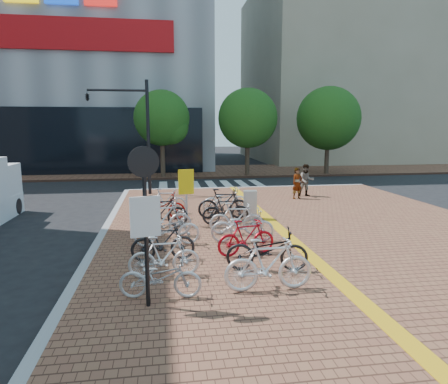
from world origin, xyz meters
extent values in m
plane|color=black|center=(0.00, 0.00, 0.00)|extent=(120.00, 120.00, 0.00)
cube|color=gold|center=(2.00, -5.00, 0.16)|extent=(0.40, 34.00, 0.01)
cube|color=gray|center=(-4.00, -5.00, 0.08)|extent=(0.25, 34.00, 0.15)
cube|color=gray|center=(3.00, 12.00, 0.08)|extent=(14.00, 0.25, 0.15)
cube|color=brown|center=(0.00, 21.00, 0.07)|extent=(70.00, 8.00, 0.15)
cube|color=gray|center=(-16.00, 32.00, 14.00)|extent=(36.00, 24.00, 28.00)
cube|color=gray|center=(18.00, 32.00, 9.00)|extent=(20.00, 18.00, 18.00)
cube|color=silver|center=(-3.00, 14.00, 0.01)|extent=(0.50, 4.00, 0.01)
cube|color=silver|center=(-2.00, 14.00, 0.01)|extent=(0.50, 4.00, 0.01)
cube|color=silver|center=(-1.00, 14.00, 0.01)|extent=(0.50, 4.00, 0.01)
cube|color=silver|center=(0.00, 14.00, 0.01)|extent=(0.50, 4.00, 0.01)
cube|color=silver|center=(1.00, 14.00, 0.01)|extent=(0.50, 4.00, 0.01)
cube|color=silver|center=(2.00, 14.00, 0.01)|extent=(0.50, 4.00, 0.01)
cube|color=silver|center=(3.00, 14.00, 0.01)|extent=(0.50, 4.00, 0.01)
cube|color=silver|center=(4.00, 14.00, 0.01)|extent=(0.50, 4.00, 0.01)
cylinder|color=#38281E|center=(-2.00, 17.50, 1.45)|extent=(0.32, 0.32, 2.60)
sphere|color=#194714|center=(-2.00, 17.50, 4.20)|extent=(3.80, 3.80, 3.80)
sphere|color=#194714|center=(-1.40, 17.20, 3.60)|extent=(2.40, 2.40, 2.40)
cylinder|color=#38281E|center=(4.00, 17.50, 1.45)|extent=(0.32, 0.32, 2.60)
sphere|color=#194714|center=(4.00, 17.50, 4.20)|extent=(4.20, 4.20, 4.20)
sphere|color=#194714|center=(4.60, 17.20, 3.60)|extent=(2.40, 2.40, 2.40)
cylinder|color=#38281E|center=(10.00, 17.50, 1.45)|extent=(0.32, 0.32, 2.60)
sphere|color=#194714|center=(10.00, 17.50, 4.20)|extent=(4.60, 4.60, 4.60)
sphere|color=#194714|center=(10.60, 17.20, 3.60)|extent=(2.40, 2.40, 2.40)
imported|color=#B9B9BE|center=(-2.04, -2.61, 0.60)|extent=(1.77, 0.81, 0.90)
imported|color=silver|center=(-1.96, -1.47, 0.65)|extent=(1.69, 0.55, 1.01)
imported|color=black|center=(-1.99, -0.29, 0.65)|extent=(1.69, 0.53, 1.01)
imported|color=silver|center=(-1.88, 1.05, 0.66)|extent=(1.99, 0.82, 1.02)
imported|color=#B0AFB4|center=(-2.03, 2.01, 0.73)|extent=(1.99, 0.77, 1.17)
imported|color=black|center=(-2.06, 3.28, 0.72)|extent=(1.93, 0.73, 1.13)
imported|color=#AA110C|center=(-2.10, 4.57, 0.66)|extent=(2.03, 1.06, 1.01)
imported|color=silver|center=(-1.89, 5.58, 0.66)|extent=(1.75, 0.73, 1.02)
imported|color=silver|center=(0.26, -2.58, 0.73)|extent=(1.95, 0.57, 1.17)
imported|color=black|center=(0.53, -1.40, 0.68)|extent=(2.10, 1.06, 1.05)
imported|color=#A50B17|center=(0.27, -0.17, 0.65)|extent=(1.72, 0.77, 1.00)
imported|color=#B2B1B6|center=(0.42, 1.10, 0.66)|extent=(1.97, 0.75, 1.02)
imported|color=#BBBABF|center=(0.38, 1.92, 0.68)|extent=(1.84, 0.84, 1.07)
imported|color=black|center=(0.25, 3.40, 0.67)|extent=(1.75, 0.59, 1.03)
imported|color=black|center=(0.29, 4.22, 0.73)|extent=(1.99, 0.75, 1.17)
imported|color=white|center=(0.54, 5.46, 0.65)|extent=(1.99, 1.00, 1.00)
imported|color=gray|center=(4.48, 7.92, 0.91)|extent=(0.63, 0.50, 1.51)
imported|color=#464B59|center=(5.14, 8.50, 0.96)|extent=(0.83, 0.67, 1.62)
cube|color=#B3B4B8|center=(1.29, 4.04, 0.70)|extent=(0.56, 0.44, 1.10)
cylinder|color=#B7B7BC|center=(-1.15, 3.39, 1.13)|extent=(0.09, 0.09, 1.97)
cube|color=yellow|center=(-1.15, 3.34, 1.73)|extent=(0.55, 0.15, 0.87)
cylinder|color=black|center=(-2.29, -2.96, 1.71)|extent=(0.10, 0.10, 3.13)
cylinder|color=black|center=(-2.29, -3.03, 3.02)|extent=(0.58, 0.15, 0.58)
cube|color=silver|center=(-2.29, -3.03, 1.97)|extent=(0.57, 0.15, 0.78)
cylinder|color=black|center=(-2.68, 10.39, 3.05)|extent=(0.17, 0.17, 5.80)
cylinder|color=black|center=(-4.13, 10.39, 5.42)|extent=(2.90, 0.12, 0.12)
imported|color=black|center=(-5.58, 10.39, 5.13)|extent=(0.26, 1.20, 0.48)
cylinder|color=black|center=(-8.08, 6.98, 0.34)|extent=(0.22, 0.67, 0.67)
camera|label=1|loc=(-1.90, -10.54, 3.68)|focal=32.00mm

